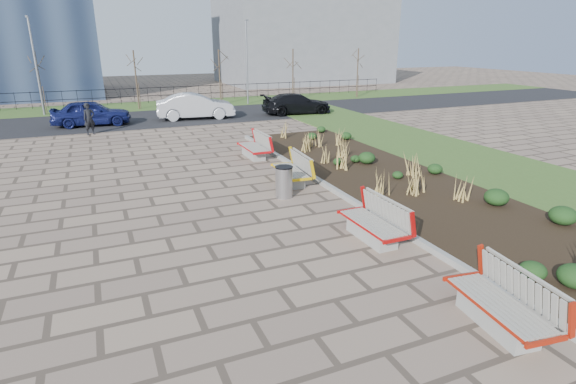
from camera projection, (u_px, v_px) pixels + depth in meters
name	position (u px, v px, depth m)	size (l,w,h in m)	color
ground	(278.00, 288.00, 8.99)	(120.00, 120.00, 0.00)	#816C59
planting_bed	(390.00, 181.00, 15.66)	(4.50, 18.00, 0.10)	black
planting_curb	(332.00, 188.00, 14.78)	(0.16, 18.00, 0.15)	gray
grass_verge_near	(492.00, 167.00, 17.44)	(5.00, 38.00, 0.04)	#33511E
grass_verge_far	(137.00, 106.00, 33.35)	(80.00, 5.00, 0.04)	#33511E
road	(147.00, 119.00, 28.13)	(80.00, 7.00, 0.02)	black
bench_a	(499.00, 301.00, 7.65)	(0.90, 2.10, 1.00)	#AB1E0B
bench_b	(372.00, 221.00, 11.04)	(0.90, 2.10, 1.00)	#B20C0B
bench_c	(290.00, 169.00, 15.43)	(0.90, 2.10, 1.00)	#DDAE0B
bench_d	(253.00, 146.00, 18.83)	(0.90, 2.10, 1.00)	red
litter_bin	(284.00, 182.00, 14.04)	(0.54, 0.54, 0.98)	#B2B2B7
pedestrian	(89.00, 119.00, 23.26)	(0.60, 0.39, 1.64)	black
car_blue	(91.00, 113.00, 25.69)	(1.71, 4.26, 1.45)	#11184E
car_silver	(196.00, 106.00, 27.89)	(1.65, 4.72, 1.56)	#B1B2B9
car_black	(297.00, 104.00, 29.78)	(1.88, 4.63, 1.34)	black
tree_b	(40.00, 83.00, 29.16)	(1.40, 1.40, 4.00)	#4C3D2D
tree_c	(136.00, 80.00, 31.40)	(1.40, 1.40, 4.00)	#4C3D2D
tree_d	(220.00, 77.00, 33.63)	(1.40, 1.40, 4.00)	#4C3D2D
tree_e	(293.00, 75.00, 35.87)	(1.40, 1.40, 4.00)	#4C3D2D
tree_f	(357.00, 73.00, 38.11)	(1.40, 1.40, 4.00)	#4C3D2D
lamp_west	(36.00, 68.00, 28.40)	(0.24, 0.60, 6.00)	gray
lamp_east	(247.00, 63.00, 33.62)	(0.24, 0.60, 6.00)	gray
railing_fence	(134.00, 96.00, 34.46)	(44.00, 0.10, 1.20)	black
building_grey	(302.00, 37.00, 51.39)	(18.00, 12.00, 10.00)	slate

